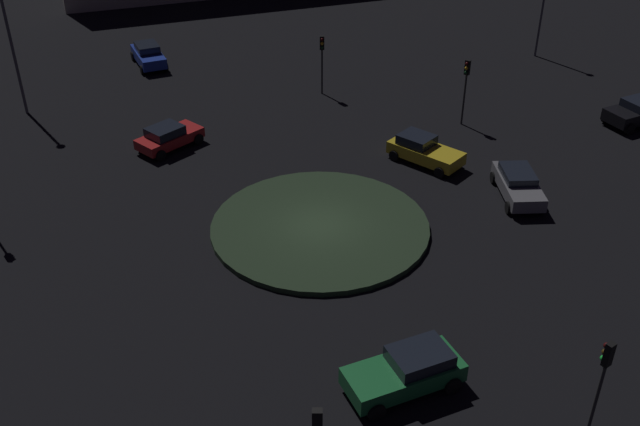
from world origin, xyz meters
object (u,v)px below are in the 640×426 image
car_red (169,137)px  car_grey (518,184)px  car_yellow (424,150)px  traffic_light_south (604,370)px  traffic_light_northeast (322,53)px  streetlamp_north (6,20)px  car_black (637,112)px  traffic_light_east (466,79)px  car_blue (148,55)px  car_green (407,371)px

car_red → car_grey: (12.37, -15.37, 0.00)m
car_red → car_yellow: size_ratio=0.92×
traffic_light_south → traffic_light_northeast: (9.36, 28.98, 0.04)m
car_yellow → streetlamp_north: 25.95m
car_black → car_red: (-25.01, 13.54, -0.10)m
car_yellow → traffic_light_south: traffic_light_south is taller
traffic_light_east → car_blue: bearing=-78.9°
car_yellow → traffic_light_south: 19.68m
car_red → car_blue: (4.54, 13.11, 0.08)m
traffic_light_south → traffic_light_east: bearing=-35.3°
streetlamp_north → traffic_light_northeast: bearing=-25.6°
car_blue → traffic_light_east: (11.66, -20.49, 2.13)m
car_black → streetlamp_north: (-30.36, 23.30, 5.19)m
car_green → traffic_light_northeast: (13.12, 23.91, 2.02)m
traffic_light_south → car_grey: bearing=-40.2°
car_green → car_blue: bearing=-88.0°
car_blue → car_yellow: bearing=26.2°
car_grey → traffic_light_south: (-9.82, -12.11, 2.06)m
car_blue → traffic_light_south: 40.68m
car_red → traffic_light_south: (2.54, -27.48, 2.06)m
car_grey → traffic_light_northeast: bearing=-146.2°
car_yellow → car_grey: bearing=0.5°
car_red → streetlamp_north: (-5.34, 9.76, 5.29)m
car_yellow → traffic_light_northeast: traffic_light_northeast is taller
car_red → traffic_light_east: bearing=-37.6°
car_yellow → traffic_light_south: (-8.36, -17.70, 2.04)m
car_blue → streetlamp_north: (-9.89, -3.35, 5.21)m
car_blue → streetlamp_north: size_ratio=0.48×
car_black → car_green: (-26.23, -8.87, -0.02)m
traffic_light_east → car_green: bearing=22.3°
traffic_light_south → streetlamp_north: bearing=10.8°
car_red → car_green: 22.44m
car_blue → traffic_light_northeast: traffic_light_northeast is taller
car_blue → car_green: car_blue is taller
car_red → car_green: (-1.22, -22.41, 0.08)m
car_grey → streetlamp_north: bearing=-112.6°
car_grey → car_yellow: car_yellow is taller
car_red → car_grey: car_red is taller
car_red → traffic_light_northeast: traffic_light_northeast is taller
car_black → traffic_light_east: size_ratio=1.00×
car_grey → traffic_light_east: traffic_light_east is taller
car_red → streetlamp_north: bearing=105.5°
car_red → car_green: bearing=-106.3°
traffic_light_east → streetlamp_north: (-21.55, 17.14, 3.08)m
car_black → car_green: size_ratio=0.91×
car_red → car_yellow: (10.90, -9.77, 0.02)m
car_black → streetlamp_north: size_ratio=0.44×
car_red → car_yellow: car_yellow is taller
car_blue → traffic_light_south: bearing=7.9°
car_yellow → traffic_light_northeast: bearing=160.8°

